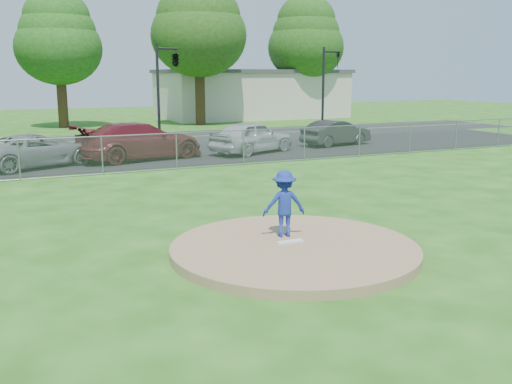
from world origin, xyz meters
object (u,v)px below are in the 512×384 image
at_px(parked_car_darkred, 140,141).
at_px(traffic_signal_center, 174,61).
at_px(tree_right, 199,23).
at_px(commercial_building, 251,93).
at_px(traffic_signal_right, 326,82).
at_px(tree_center, 58,38).
at_px(parked_car_pearl, 252,137).
at_px(pitcher, 284,204).
at_px(parked_car_charcoal, 336,133).
at_px(parked_car_gray, 37,150).
at_px(tree_far_right, 306,38).

bearing_deg(parked_car_darkred, traffic_signal_center, -41.72).
distance_m(tree_right, traffic_signal_center, 11.60).
height_order(commercial_building, traffic_signal_right, traffic_signal_right).
height_order(tree_center, parked_car_pearl, tree_center).
xyz_separation_m(traffic_signal_right, pitcher, (-14.12, -21.28, -2.41)).
distance_m(traffic_signal_right, parked_car_darkred, 15.61).
bearing_deg(commercial_building, parked_car_pearl, -114.04).
relative_size(parked_car_darkred, parked_car_charcoal, 1.41).
height_order(traffic_signal_center, parked_car_darkred, traffic_signal_center).
bearing_deg(parked_car_darkred, parked_car_gray, 81.07).
xyz_separation_m(tree_center, tree_far_right, (21.00, 1.00, 0.59)).
bearing_deg(parked_car_pearl, parked_car_darkred, 65.15).
relative_size(traffic_signal_right, parked_car_pearl, 1.19).
distance_m(tree_center, parked_car_pearl, 20.72).
xyz_separation_m(parked_car_gray, parked_car_darkred, (4.46, 0.29, 0.16)).
distance_m(tree_far_right, parked_car_charcoal, 21.54).
xyz_separation_m(tree_right, pitcher, (-8.88, -31.28, -6.69)).
distance_m(traffic_signal_center, parked_car_darkred, 8.42).
height_order(tree_far_right, pitcher, tree_far_right).
relative_size(commercial_building, parked_car_pearl, 3.50).
xyz_separation_m(commercial_building, tree_far_right, (4.00, -3.00, 4.90)).
xyz_separation_m(tree_far_right, parked_car_charcoal, (-8.56, -18.71, -6.37)).
height_order(tree_right, parked_car_darkred, tree_right).
xyz_separation_m(commercial_building, parked_car_darkred, (-15.69, -22.60, -1.30)).
height_order(traffic_signal_right, parked_car_pearl, traffic_signal_right).
relative_size(tree_center, parked_car_charcoal, 2.37).
bearing_deg(tree_far_right, parked_car_charcoal, -114.59).
height_order(commercial_building, parked_car_darkred, commercial_building).
bearing_deg(tree_far_right, commercial_building, 143.13).
bearing_deg(parked_car_darkred, tree_right, -40.33).
height_order(tree_far_right, parked_car_darkred, tree_far_right).
relative_size(tree_right, pitcher, 7.68).
bearing_deg(traffic_signal_center, parked_car_pearl, -74.17).
xyz_separation_m(traffic_signal_center, parked_car_charcoal, (7.47, -5.71, -3.92)).
bearing_deg(tree_center, commercial_building, 13.24).
distance_m(tree_right, traffic_signal_right, 12.08).
distance_m(parked_car_pearl, parked_car_charcoal, 5.66).
relative_size(parked_car_gray, parked_car_charcoal, 1.20).
height_order(tree_far_right, traffic_signal_right, tree_far_right).
relative_size(tree_far_right, traffic_signal_center, 1.92).
bearing_deg(parked_car_darkred, parked_car_charcoal, -98.12).
height_order(tree_right, traffic_signal_right, tree_right).
relative_size(traffic_signal_center, parked_car_charcoal, 1.35).
bearing_deg(tree_far_right, tree_right, -164.74).
height_order(parked_car_gray, parked_car_charcoal, parked_car_gray).
height_order(tree_right, pitcher, tree_right).
bearing_deg(parked_car_gray, parked_car_darkred, -110.12).
bearing_deg(tree_right, parked_car_gray, -127.90).
height_order(tree_center, parked_car_gray, tree_center).
relative_size(pitcher, parked_car_pearl, 0.32).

